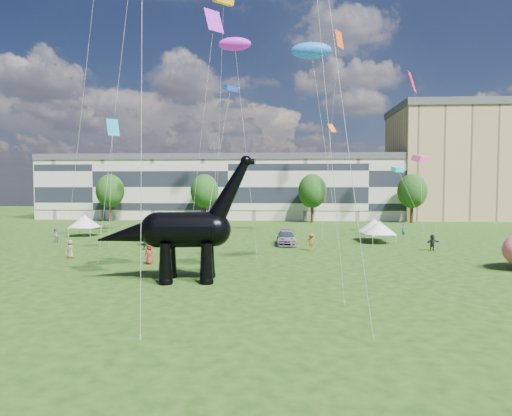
{
  "coord_description": "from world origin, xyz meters",
  "views": [
    {
      "loc": [
        2.27,
        -25.96,
        6.78
      ],
      "look_at": [
        0.27,
        8.0,
        5.0
      ],
      "focal_mm": 30.0,
      "sensor_mm": 36.0,
      "label": 1
    }
  ],
  "objects": [
    {
      "name": "car_silver",
      "position": [
        -13.5,
        26.38,
        0.76
      ],
      "size": [
        1.97,
        4.55,
        1.53
      ],
      "primitive_type": "imported",
      "rotation": [
        0.0,
        0.0,
        0.04
      ],
      "color": "silver",
      "rests_on": "ground"
    },
    {
      "name": "ground",
      "position": [
        0.0,
        0.0,
        0.0
      ],
      "size": [
        220.0,
        220.0,
        0.0
      ],
      "primitive_type": "plane",
      "color": "#16330C",
      "rests_on": "ground"
    },
    {
      "name": "apartment_block",
      "position": [
        40.0,
        65.0,
        11.0
      ],
      "size": [
        28.0,
        18.0,
        22.0
      ],
      "primitive_type": "cube",
      "color": "tan",
      "rests_on": "ground"
    },
    {
      "name": "kites",
      "position": [
        3.61,
        20.06,
        25.42
      ],
      "size": [
        57.36,
        52.63,
        28.94
      ],
      "color": "#FA4A10",
      "rests_on": "ground"
    },
    {
      "name": "visitors",
      "position": [
        -2.69,
        19.73,
        0.89
      ],
      "size": [
        44.12,
        23.42,
        1.88
      ],
      "color": "#3C7D32",
      "rests_on": "ground"
    },
    {
      "name": "car_white",
      "position": [
        -8.14,
        22.07,
        0.75
      ],
      "size": [
        5.59,
        2.97,
        1.5
      ],
      "primitive_type": "imported",
      "rotation": [
        0.0,
        0.0,
        1.48
      ],
      "color": "white",
      "rests_on": "ground"
    },
    {
      "name": "tree_far_right",
      "position": [
        26.0,
        53.0,
        6.29
      ],
      "size": [
        5.2,
        5.2,
        9.44
      ],
      "color": "#382314",
      "rests_on": "ground"
    },
    {
      "name": "tree_far_left",
      "position": [
        -30.0,
        53.0,
        6.29
      ],
      "size": [
        5.2,
        5.2,
        9.44
      ],
      "color": "#382314",
      "rests_on": "ground"
    },
    {
      "name": "gazebo_far",
      "position": [
        13.77,
        27.4,
        1.87
      ],
      "size": [
        4.63,
        4.63,
        2.66
      ],
      "rotation": [
        0.0,
        0.0,
        -0.25
      ],
      "color": "silver",
      "rests_on": "ground"
    },
    {
      "name": "tree_mid_right",
      "position": [
        8.0,
        53.0,
        6.29
      ],
      "size": [
        5.2,
        5.2,
        9.44
      ],
      "color": "#382314",
      "rests_on": "ground"
    },
    {
      "name": "gazebo_near",
      "position": [
        13.81,
        24.87,
        1.85
      ],
      "size": [
        4.47,
        4.47,
        2.63
      ],
      "rotation": [
        0.0,
        0.0,
        0.21
      ],
      "color": "white",
      "rests_on": "ground"
    },
    {
      "name": "car_grey",
      "position": [
        -11.19,
        22.38,
        0.84
      ],
      "size": [
        5.34,
        2.78,
        1.67
      ],
      "primitive_type": "imported",
      "rotation": [
        0.0,
        0.0,
        1.78
      ],
      "color": "slate",
      "rests_on": "ground"
    },
    {
      "name": "dinosaur_sculpture",
      "position": [
        -4.87,
        3.87,
        3.5
      ],
      "size": [
        11.37,
        3.39,
        9.27
      ],
      "rotation": [
        0.0,
        0.0,
        0.1
      ],
      "color": "black",
      "rests_on": "ground"
    },
    {
      "name": "gazebo_left",
      "position": [
        -24.11,
        29.87,
        1.99
      ],
      "size": [
        4.23,
        4.23,
        2.84
      ],
      "rotation": [
        0.0,
        0.0,
        -0.04
      ],
      "color": "silver",
      "rests_on": "ground"
    },
    {
      "name": "tree_mid_left",
      "position": [
        -12.0,
        53.0,
        6.29
      ],
      "size": [
        5.2,
        5.2,
        9.44
      ],
      "color": "#382314",
      "rests_on": "ground"
    },
    {
      "name": "terrace_row",
      "position": [
        -8.0,
        62.0,
        6.0
      ],
      "size": [
        78.0,
        11.0,
        12.0
      ],
      "primitive_type": "cube",
      "color": "beige",
      "rests_on": "ground"
    },
    {
      "name": "car_dark",
      "position": [
        2.9,
        23.0,
        0.78
      ],
      "size": [
        2.33,
        5.42,
        1.56
      ],
      "primitive_type": "imported",
      "rotation": [
        0.0,
        0.0,
        0.03
      ],
      "color": "#595960",
      "rests_on": "ground"
    }
  ]
}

